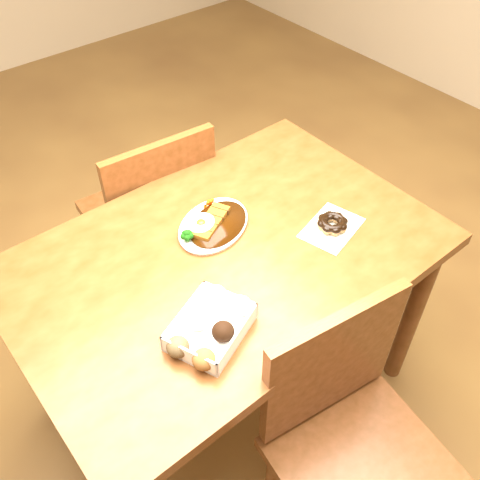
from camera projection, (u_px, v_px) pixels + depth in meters
ground at (229, 389)px, 2.03m from camera, size 6.00×6.00×0.00m
table at (226, 275)px, 1.57m from camera, size 1.20×0.80×0.75m
chair_far at (153, 215)px, 2.02m from camera, size 0.46×0.46×0.87m
chair_near at (352, 440)px, 1.39m from camera, size 0.48×0.48×0.87m
katsu_curry_plate at (212, 224)px, 1.56m from camera, size 0.30×0.26×0.05m
donut_box at (210, 326)px, 1.29m from camera, size 0.24×0.22×0.06m
pon_de_ring at (332, 224)px, 1.56m from camera, size 0.21×0.17×0.04m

